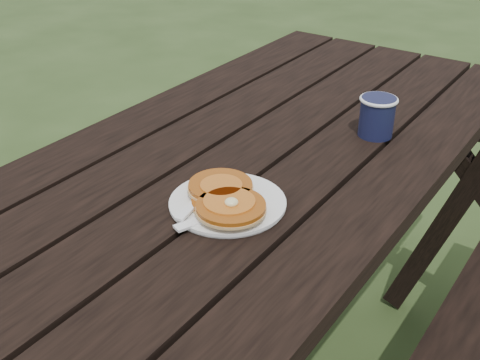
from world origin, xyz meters
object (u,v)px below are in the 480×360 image
Objects in this scene: pancake_stack at (226,199)px; coffee_cup at (377,114)px; picnic_table at (236,300)px; plate at (228,204)px.

coffee_cup reaches higher than pancake_stack.
plate is at bearing -59.10° from picnic_table.
pancake_stack is 0.45m from coffee_cup.
picnic_table is 10.19× the size of pancake_stack.
picnic_table is at bearing 120.90° from plate.
pancake_stack is at bearing -101.72° from coffee_cup.
coffee_cup reaches higher than plate.
picnic_table is 0.43m from plate.
plate is at bearing 112.73° from pancake_stack.
plate is at bearing -102.81° from coffee_cup.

